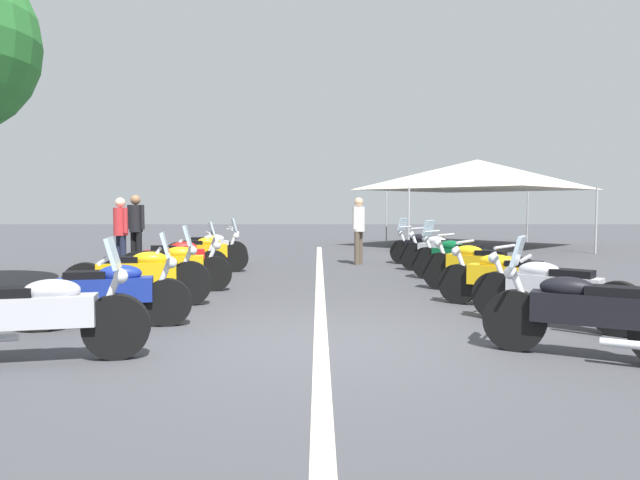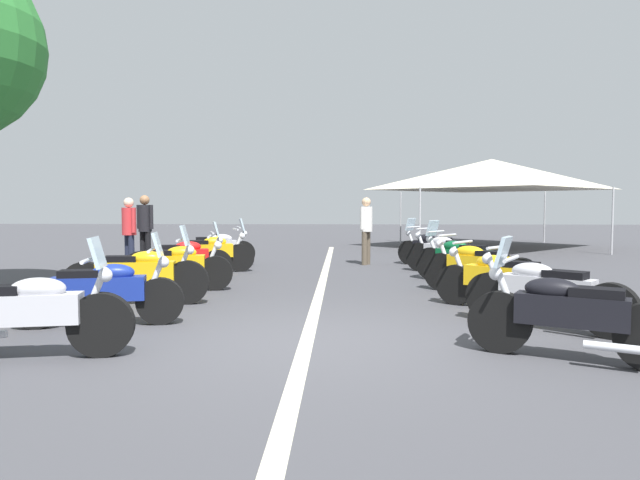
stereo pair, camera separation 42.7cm
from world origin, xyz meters
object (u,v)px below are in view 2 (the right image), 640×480
object	(u,v)px
bystander_0	(129,228)
motorcycle_right_row_2	(504,279)
motorcycle_left_row_4	(181,258)
motorcycle_right_row_1	(545,292)
bystander_2	(145,225)
event_tent	(492,174)
motorcycle_left_row_5	(208,253)
motorcycle_right_row_0	(568,314)
motorcycle_left_row_3	(173,266)
motorcycle_left_row_6	(216,248)
motorcycle_right_row_3	(478,267)
motorcycle_right_row_6	(432,248)
bystander_1	(366,225)
motorcycle_left_row_0	(23,313)
motorcycle_left_row_1	(101,290)
motorcycle_right_row_4	(461,259)
motorcycle_left_row_2	(138,274)
motorcycle_right_row_5	(448,253)

from	to	relation	value
bystander_0	motorcycle_right_row_2	bearing A→B (deg)	-78.58
motorcycle_left_row_4	motorcycle_right_row_1	distance (m)	7.24
bystander_2	event_tent	size ratio (longest dim) A/B	0.27
motorcycle_left_row_5	motorcycle_right_row_2	bearing A→B (deg)	-59.79
motorcycle_left_row_5	motorcycle_right_row_0	world-z (taller)	motorcycle_right_row_0
event_tent	motorcycle_right_row_1	bearing A→B (deg)	168.18
motorcycle_left_row_3	motorcycle_left_row_6	xyz separation A→B (m)	(4.26, 0.18, 0.01)
motorcycle_right_row_3	bystander_0	xyz separation A→B (m)	(3.13, 7.26, 0.53)
motorcycle_right_row_0	motorcycle_right_row_6	distance (m)	8.77
bystander_2	bystander_1	bearing A→B (deg)	-54.58
motorcycle_left_row_0	motorcycle_left_row_3	xyz separation A→B (m)	(4.54, -0.12, -0.02)
motorcycle_left_row_5	motorcycle_right_row_3	world-z (taller)	motorcycle_right_row_3
motorcycle_left_row_1	bystander_1	bearing A→B (deg)	52.03
motorcycle_right_row_1	motorcycle_right_row_4	distance (m)	4.27
motorcycle_right_row_2	bystander_2	size ratio (longest dim) A/B	1.02
motorcycle_left_row_4	motorcycle_right_row_6	distance (m)	6.28
motorcycle_right_row_2	motorcycle_right_row_4	world-z (taller)	motorcycle_right_row_4
motorcycle_left_row_2	motorcycle_right_row_2	world-z (taller)	motorcycle_left_row_2
motorcycle_right_row_5	motorcycle_left_row_4	bearing A→B (deg)	51.86
motorcycle_right_row_5	event_tent	xyz separation A→B (m)	(8.06, -3.01, 2.18)
motorcycle_right_row_6	motorcycle_left_row_2	bearing A→B (deg)	84.32
bystander_1	motorcycle_left_row_5	bearing A→B (deg)	57.62
motorcycle_left_row_2	motorcycle_left_row_6	xyz separation A→B (m)	(5.69, 0.08, -0.02)
motorcycle_right_row_5	event_tent	bearing A→B (deg)	-72.43
event_tent	motorcycle_left_row_3	bearing A→B (deg)	142.36
motorcycle_left_row_3	motorcycle_left_row_4	bearing A→B (deg)	90.72
motorcycle_left_row_4	motorcycle_right_row_1	xyz separation A→B (m)	(-4.37, -5.78, -0.00)
motorcycle_left_row_1	motorcycle_left_row_2	distance (m)	1.55
motorcycle_right_row_0	bystander_2	size ratio (longest dim) A/B	1.03
motorcycle_left_row_0	motorcycle_left_row_3	bearing A→B (deg)	76.46
motorcycle_left_row_4	motorcycle_right_row_2	xyz separation A→B (m)	(-3.11, -5.64, -0.01)
motorcycle_left_row_2	motorcycle_right_row_0	size ratio (longest dim) A/B	1.20
motorcycle_right_row_6	motorcycle_right_row_2	bearing A→B (deg)	127.83
motorcycle_left_row_5	bystander_1	bearing A→B (deg)	6.95
motorcycle_left_row_1	bystander_2	size ratio (longest dim) A/B	1.17
motorcycle_left_row_1	event_tent	world-z (taller)	event_tent
bystander_2	event_tent	distance (m)	12.53
motorcycle_right_row_1	event_tent	bearing A→B (deg)	-61.42
motorcycle_left_row_4	event_tent	world-z (taller)	event_tent
motorcycle_left_row_3	bystander_2	distance (m)	4.34
motorcycle_right_row_4	bystander_0	bearing A→B (deg)	26.33
motorcycle_left_row_3	bystander_1	world-z (taller)	bystander_1
motorcycle_left_row_0	motorcycle_left_row_1	size ratio (longest dim) A/B	1.04
event_tent	motorcycle_left_row_0	bearing A→B (deg)	151.10
motorcycle_left_row_0	motorcycle_left_row_4	distance (m)	5.99
motorcycle_left_row_5	bystander_1	size ratio (longest dim) A/B	1.19
motorcycle_left_row_5	motorcycle_right_row_1	size ratio (longest dim) A/B	1.22
motorcycle_left_row_6	motorcycle_right_row_0	bearing A→B (deg)	-74.43
motorcycle_left_row_1	motorcycle_left_row_3	size ratio (longest dim) A/B	0.97
motorcycle_left_row_4	motorcycle_right_row_2	world-z (taller)	motorcycle_left_row_4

